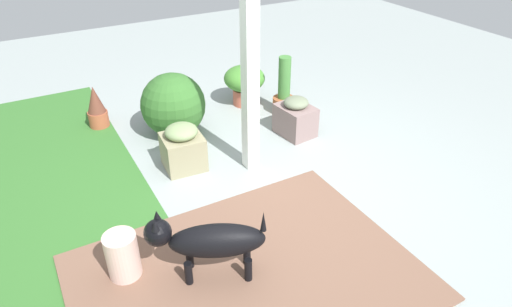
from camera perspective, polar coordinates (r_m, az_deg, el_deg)
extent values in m
plane|color=#959F9D|center=(4.24, 1.98, -4.14)|extent=(12.00, 12.00, 0.00)
cube|color=brown|center=(3.38, -0.98, -15.31)|extent=(1.80, 2.40, 0.02)
cube|color=white|center=(4.05, -0.72, 11.12)|extent=(0.13, 0.13, 2.11)
cube|color=gray|center=(5.02, 4.97, 4.19)|extent=(0.45, 0.37, 0.34)
ellipsoid|color=slate|center=(4.93, 5.09, 6.41)|extent=(0.27, 0.27, 0.12)
cube|color=gray|center=(4.47, -9.16, 0.20)|extent=(0.40, 0.41, 0.34)
ellipsoid|color=gray|center=(4.36, -9.41, 2.75)|extent=(0.32, 0.32, 0.14)
sphere|color=#326428|center=(5.01, -10.40, 6.04)|extent=(0.70, 0.70, 0.70)
cylinder|color=#B55844|center=(5.74, -1.44, 7.23)|extent=(0.29, 0.29, 0.20)
ellipsoid|color=#458731|center=(5.64, -1.47, 9.46)|extent=(0.51, 0.51, 0.30)
cylinder|color=#9E532F|center=(5.52, 3.49, 6.12)|extent=(0.26, 0.26, 0.20)
cylinder|color=#437E39|center=(5.38, 3.61, 9.51)|extent=(0.14, 0.14, 0.51)
cylinder|color=#AB5337|center=(5.51, -19.22, 4.14)|extent=(0.22, 0.22, 0.18)
cone|color=brown|center=(5.41, -19.68, 6.45)|extent=(0.20, 0.20, 0.31)
ellipsoid|color=black|center=(3.19, -4.93, -10.89)|extent=(0.49, 0.71, 0.25)
sphere|color=black|center=(3.16, -12.29, -9.73)|extent=(0.19, 0.19, 0.19)
cone|color=black|center=(3.05, -12.62, -8.88)|extent=(0.06, 0.06, 0.08)
cone|color=black|center=(3.13, -12.41, -7.63)|extent=(0.06, 0.06, 0.08)
cylinder|color=black|center=(3.31, -8.49, -14.80)|extent=(0.06, 0.06, 0.20)
cylinder|color=black|center=(3.42, -8.36, -12.89)|extent=(0.06, 0.06, 0.20)
cylinder|color=black|center=(3.29, -0.98, -14.54)|extent=(0.06, 0.06, 0.20)
cylinder|color=black|center=(3.41, -1.15, -12.63)|extent=(0.06, 0.06, 0.20)
cone|color=black|center=(3.10, 0.94, -8.53)|extent=(0.05, 0.05, 0.16)
cylinder|color=beige|center=(3.40, -16.47, -12.33)|extent=(0.23, 0.23, 0.37)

